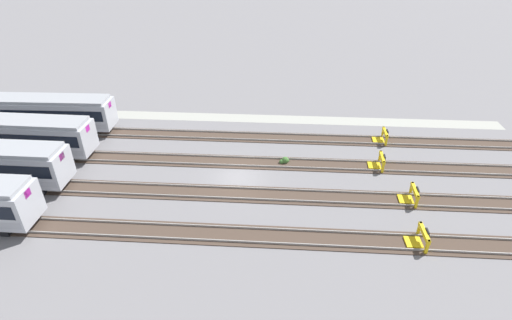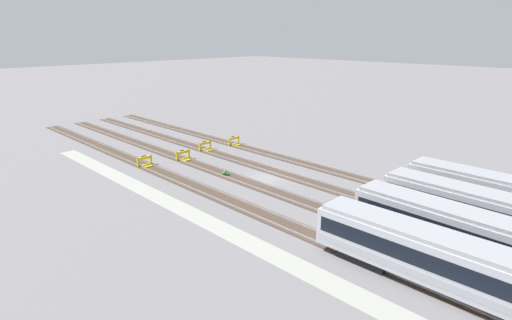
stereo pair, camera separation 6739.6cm
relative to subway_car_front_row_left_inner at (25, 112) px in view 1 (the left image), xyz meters
name	(u,v)px [view 1 (the left image)]	position (x,y,z in m)	size (l,w,h in m)	color
ground_plane	(238,177)	(-22.53, 7.28, -2.04)	(400.00, 400.00, 0.00)	slate
service_walkway	(249,118)	(-22.53, -4.31, -2.04)	(54.00, 2.00, 0.01)	#9E9E93
rail_track_nearest	(246,137)	(-22.53, 0.03, -2.00)	(90.00, 2.23, 0.21)	#47382D
rail_track_near_inner	(241,162)	(-22.53, 4.86, -2.00)	(90.00, 2.24, 0.21)	#47382D
rail_track_middle	(235,194)	(-22.53, 9.69, -2.00)	(90.00, 2.24, 0.21)	#47382D
rail_track_far_inner	(227,235)	(-22.53, 14.52, -2.00)	(90.00, 2.23, 0.21)	#47382D
subway_car_front_row_left_inner	(25,112)	(0.00, 0.00, 0.00)	(18.05, 3.20, 3.70)	#ADAFB7
bumper_stop_nearest_track	(382,137)	(-36.02, 0.03, -1.53)	(1.35, 2.00, 1.22)	gold
bumper_stop_near_inner_track	(378,162)	(-34.76, 4.85, -1.53)	(1.38, 2.01, 1.22)	gold
bumper_stop_middle_track	(411,196)	(-36.29, 9.68, -1.53)	(1.37, 2.01, 1.22)	gold
bumper_stop_far_inner_track	(419,238)	(-35.61, 14.52, -1.53)	(1.35, 2.00, 1.22)	gold
weed_clump	(285,160)	(-26.48, 4.67, -1.80)	(0.92, 0.70, 0.64)	#427033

